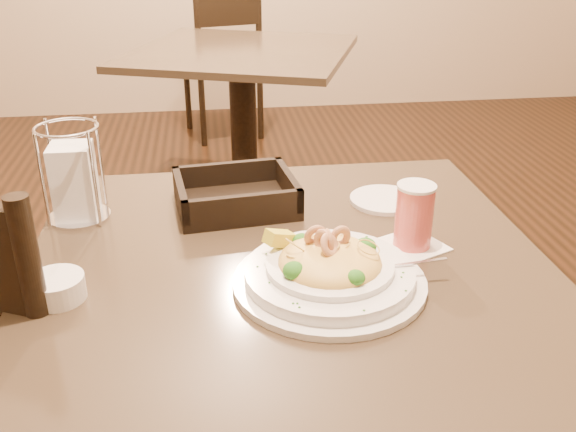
{
  "coord_description": "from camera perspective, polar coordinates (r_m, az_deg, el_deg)",
  "views": [
    {
      "loc": [
        -0.13,
        -0.95,
        1.29
      ],
      "look_at": [
        0.0,
        0.02,
        0.82
      ],
      "focal_mm": 40.0,
      "sensor_mm": 36.0,
      "label": 1
    }
  ],
  "objects": [
    {
      "name": "napkin_caddy",
      "position": [
        1.3,
        -18.48,
        3.1
      ],
      "size": [
        0.12,
        0.12,
        0.19
      ],
      "rotation": [
        0.0,
        0.0,
        0.24
      ],
      "color": "silver",
      "rests_on": "main_table"
    },
    {
      "name": "dining_chair_far",
      "position": [
        3.94,
        -5.75,
        14.01
      ],
      "size": [
        0.51,
        0.51,
        0.93
      ],
      "rotation": [
        0.0,
        0.0,
        3.4
      ],
      "color": "black",
      "rests_on": "ground"
    },
    {
      "name": "pasta_bowl",
      "position": [
        1.03,
        3.68,
        -4.76
      ],
      "size": [
        0.35,
        0.31,
        0.1
      ],
      "rotation": [
        0.0,
        0.0,
        -0.12
      ],
      "color": "white",
      "rests_on": "main_table"
    },
    {
      "name": "side_plate",
      "position": [
        1.35,
        8.58,
        1.44
      ],
      "size": [
        0.16,
        0.16,
        0.01
      ],
      "primitive_type": "cylinder",
      "rotation": [
        0.0,
        0.0,
        -0.13
      ],
      "color": "white",
      "rests_on": "main_table"
    },
    {
      "name": "dining_chair_near",
      "position": [
        1.36,
        -22.49,
        -12.07
      ],
      "size": [
        0.56,
        0.56,
        0.93
      ],
      "rotation": [
        0.0,
        0.0,
        2.71
      ],
      "color": "black",
      "rests_on": "ground"
    },
    {
      "name": "background_table",
      "position": [
        2.93,
        -4.04,
        10.11
      ],
      "size": [
        1.15,
        1.15,
        0.74
      ],
      "rotation": [
        0.0,
        0.0,
        -0.35
      ],
      "color": "black",
      "rests_on": "ground"
    },
    {
      "name": "bread_basket",
      "position": [
        1.3,
        -4.66,
        1.66
      ],
      "size": [
        0.26,
        0.22,
        0.06
      ],
      "rotation": [
        0.0,
        0.0,
        0.12
      ],
      "color": "black",
      "rests_on": "main_table"
    },
    {
      "name": "butter_ramekin",
      "position": [
        1.06,
        -19.87,
        -6.04
      ],
      "size": [
        0.11,
        0.11,
        0.04
      ],
      "primitive_type": "cylinder",
      "rotation": [
        0.0,
        0.0,
        -0.36
      ],
      "color": "white",
      "rests_on": "main_table"
    },
    {
      "name": "drink_glass",
      "position": [
        1.15,
        11.14,
        -0.03
      ],
      "size": [
        0.14,
        0.14,
        0.12
      ],
      "rotation": [
        0.0,
        0.0,
        0.42
      ],
      "color": "white",
      "rests_on": "main_table"
    },
    {
      "name": "main_table",
      "position": [
        1.24,
        0.12,
        -13.57
      ],
      "size": [
        0.9,
        0.9,
        0.74
      ],
      "color": "black",
      "rests_on": "ground"
    }
  ]
}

